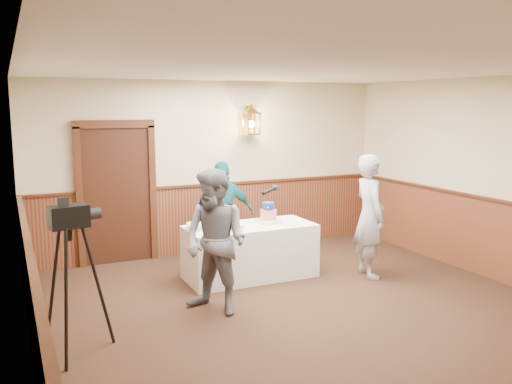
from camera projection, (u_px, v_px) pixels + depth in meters
ground at (326, 325)px, 6.00m from camera, size 7.00×7.00×0.00m
room_shell at (303, 184)px, 6.14m from camera, size 6.02×7.02×2.81m
display_table at (250, 251)px, 7.61m from camera, size 1.80×0.80×0.75m
tiered_cake at (268, 215)px, 7.67m from camera, size 0.33×0.33×0.30m
sheet_cake_yellow at (229, 226)px, 7.32m from camera, size 0.43×0.38×0.07m
sheet_cake_green at (199, 226)px, 7.31m from camera, size 0.39×0.35×0.08m
interviewer at (216, 242)px, 6.24m from camera, size 1.55×1.06×1.70m
baker at (369, 216)px, 7.59m from camera, size 0.53×0.70×1.74m
assistant_p at (224, 214)px, 8.16m from camera, size 0.97×0.50×1.58m
tv_camera_rig at (73, 288)px, 5.22m from camera, size 0.58×0.54×1.47m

